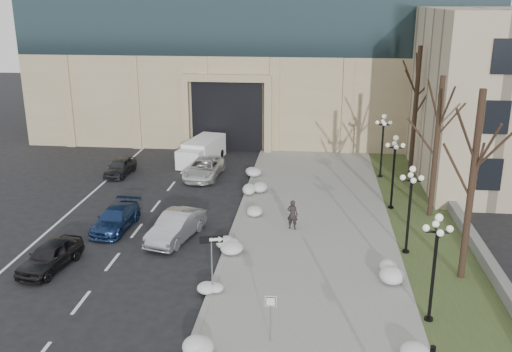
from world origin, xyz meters
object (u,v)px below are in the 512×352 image
(car_c, at_px, (116,218))
(one_way_sign, at_px, (215,246))
(keep_sign, at_px, (271,309))
(lamppost_b, at_px, (410,198))
(car_d, at_px, (204,169))
(lamppost_a, at_px, (435,254))
(pedestrian, at_px, (292,215))
(lamppost_c, at_px, (394,162))
(lamppost_d, at_px, (383,137))
(car_e, at_px, (120,167))
(car_a, at_px, (50,256))
(box_truck, at_px, (202,152))
(car_b, at_px, (176,227))

(car_c, xyz_separation_m, one_way_sign, (7.02, -6.91, 1.75))
(keep_sign, distance_m, lamppost_b, 10.87)
(lamppost_b, bearing_deg, one_way_sign, -149.90)
(car_c, distance_m, car_d, 10.56)
(keep_sign, relative_size, lamppost_a, 0.43)
(pedestrian, distance_m, lamppost_c, 7.52)
(lamppost_c, height_order, lamppost_d, same)
(one_way_sign, relative_size, lamppost_c, 0.61)
(car_e, height_order, lamppost_b, lamppost_b)
(one_way_sign, relative_size, lamppost_b, 0.61)
(pedestrian, xyz_separation_m, keep_sign, (-0.35, -11.16, 0.52))
(lamppost_d, bearing_deg, lamppost_b, -90.00)
(lamppost_d, bearing_deg, car_c, -144.79)
(car_a, height_order, pedestrian, pedestrian)
(keep_sign, bearing_deg, car_d, 108.09)
(keep_sign, relative_size, lamppost_c, 0.43)
(pedestrian, distance_m, lamppost_b, 6.80)
(keep_sign, bearing_deg, box_truck, 107.37)
(box_truck, distance_m, lamppost_b, 21.05)
(car_e, bearing_deg, one_way_sign, -55.81)
(one_way_sign, bearing_deg, keep_sign, -66.83)
(keep_sign, bearing_deg, lamppost_d, 74.03)
(car_d, bearing_deg, pedestrian, -49.89)
(box_truck, height_order, keep_sign, keep_sign)
(box_truck, bearing_deg, lamppost_b, -37.02)
(car_d, bearing_deg, car_e, -176.34)
(one_way_sign, distance_m, lamppost_d, 20.36)
(car_a, relative_size, pedestrian, 2.32)
(car_a, height_order, lamppost_a, lamppost_a)
(car_a, relative_size, lamppost_d, 0.84)
(car_c, bearing_deg, keep_sign, -43.21)
(car_b, xyz_separation_m, car_d, (-0.63, 11.17, -0.07))
(car_c, distance_m, pedestrian, 10.10)
(car_a, height_order, lamppost_b, lamppost_b)
(pedestrian, bearing_deg, car_e, -20.53)
(pedestrian, relative_size, lamppost_d, 0.36)
(car_c, height_order, car_e, car_c)
(car_b, bearing_deg, lamppost_c, 39.95)
(car_d, distance_m, lamppost_a, 22.47)
(car_b, xyz_separation_m, lamppost_b, (12.26, -0.58, 2.32))
(pedestrian, bearing_deg, one_way_sign, 82.93)
(car_c, distance_m, lamppost_b, 16.32)
(pedestrian, xyz_separation_m, lamppost_a, (5.99, -8.97, 2.09))
(car_d, relative_size, pedestrian, 2.88)
(keep_sign, bearing_deg, lamppost_a, 19.40)
(car_a, xyz_separation_m, car_b, (5.28, 4.07, 0.07))
(car_e, height_order, lamppost_a, lamppost_a)
(car_b, relative_size, lamppost_a, 0.96)
(pedestrian, relative_size, keep_sign, 0.84)
(car_c, relative_size, box_truck, 0.72)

